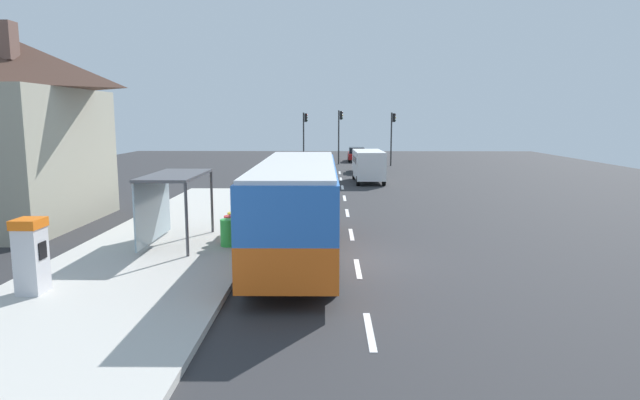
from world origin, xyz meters
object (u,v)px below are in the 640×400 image
object	(u,v)px
sedan_far	(363,163)
recycling_bin_green	(228,233)
traffic_light_median	(340,129)
bus	(297,203)
ticket_machine	(31,255)
traffic_light_near_side	(392,131)
sedan_near	(356,154)
recycling_bin_red	(231,229)
white_van	(368,164)
recycling_bin_yellow	(235,225)
traffic_light_far_side	(305,130)
bus_shelter	(167,190)

from	to	relation	value
sedan_far	recycling_bin_green	size ratio (longest dim) A/B	4.66
recycling_bin_green	sedan_far	bearing A→B (deg)	77.00
sedan_far	traffic_light_median	xyz separation A→B (m)	(-1.91, 8.14, 2.78)
bus	ticket_machine	xyz separation A→B (m)	(-6.54, -4.41, -0.67)
traffic_light_near_side	bus	bearing A→B (deg)	-101.47
sedan_near	recycling_bin_red	world-z (taller)	sedan_near
traffic_light_near_side	ticket_machine	bearing A→B (deg)	-108.99
sedan_far	ticket_machine	world-z (taller)	ticket_machine
white_van	ticket_machine	xyz separation A→B (m)	(-10.45, -26.06, -0.17)
recycling_bin_yellow	sedan_near	bearing A→B (deg)	80.48
bus	ticket_machine	bearing A→B (deg)	-145.99
traffic_light_far_side	sedan_far	bearing A→B (deg)	-53.63
sedan_near	traffic_light_near_side	bearing A→B (deg)	-59.61
sedan_far	recycling_bin_yellow	size ratio (longest dim) A/B	4.66
recycling_bin_red	recycling_bin_yellow	bearing A→B (deg)	90.00
sedan_far	recycling_bin_green	bearing A→B (deg)	-103.00
ticket_machine	traffic_light_median	distance (m)	42.49
sedan_near	recycling_bin_green	xyz separation A→B (m)	(-6.50, -40.14, -0.14)
traffic_light_far_side	recycling_bin_red	bearing A→B (deg)	-91.81
white_van	traffic_light_median	distance (m)	15.74
recycling_bin_yellow	bus_shelter	size ratio (longest dim) A/B	0.24
bus	recycling_bin_red	size ratio (longest dim) A/B	11.61
traffic_light_median	recycling_bin_green	bearing A→B (deg)	-97.22
sedan_near	sedan_far	xyz separation A→B (m)	(0.00, -11.99, 0.00)
recycling_bin_green	traffic_light_median	xyz separation A→B (m)	(4.59, 36.29, 2.92)
white_van	recycling_bin_red	xyz separation A→B (m)	(-6.40, -20.12, -0.69)
sedan_near	ticket_machine	xyz separation A→B (m)	(-10.55, -45.39, 0.38)
white_van	sedan_far	world-z (taller)	white_van
white_van	traffic_light_far_side	distance (m)	15.74
traffic_light_far_side	bus	bearing A→B (deg)	-87.81
recycling_bin_green	bus_shelter	size ratio (longest dim) A/B	0.24
sedan_near	traffic_light_near_side	xyz separation A→B (m)	(3.20, -5.45, 2.64)
traffic_light_near_side	sedan_far	bearing A→B (deg)	-116.05
sedan_near	traffic_light_far_side	xyz separation A→B (m)	(-5.40, -4.65, 2.65)
traffic_light_near_side	recycling_bin_red	bearing A→B (deg)	-105.92
ticket_machine	sedan_far	bearing A→B (deg)	72.47
recycling_bin_yellow	traffic_light_median	size ratio (longest dim) A/B	0.18
bus	sedan_near	world-z (taller)	bus
traffic_light_far_side	traffic_light_median	world-z (taller)	traffic_light_median
bus	traffic_light_median	world-z (taller)	traffic_light_median
recycling_bin_red	traffic_light_near_side	size ratio (longest dim) A/B	0.18
ticket_machine	traffic_light_median	world-z (taller)	traffic_light_median
sedan_near	recycling_bin_green	bearing A→B (deg)	-99.20
white_van	recycling_bin_yellow	distance (m)	20.46
sedan_far	recycling_bin_red	size ratio (longest dim) A/B	4.66
recycling_bin_red	white_van	bearing A→B (deg)	72.35
recycling_bin_red	traffic_light_median	xyz separation A→B (m)	(4.59, 35.59, 2.92)
bus	bus_shelter	size ratio (longest dim) A/B	2.76
sedan_near	recycling_bin_red	bearing A→B (deg)	-99.36
sedan_far	traffic_light_far_side	distance (m)	9.49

